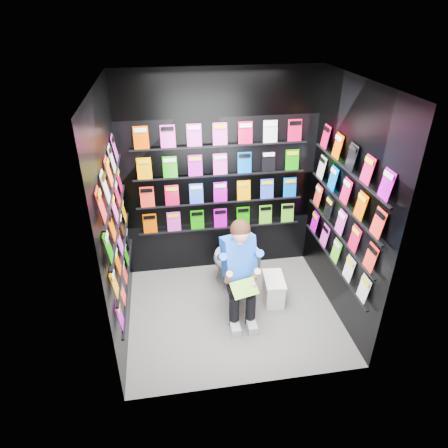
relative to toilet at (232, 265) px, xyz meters
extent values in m
plane|color=#61615E|center=(-0.06, -0.45, -0.37)|extent=(2.40, 2.40, 0.00)
plane|color=white|center=(-0.06, -0.45, 2.23)|extent=(2.40, 2.40, 0.00)
cube|color=black|center=(-0.06, 0.55, 0.93)|extent=(2.40, 0.04, 2.60)
cube|color=black|center=(-0.06, -1.45, 0.93)|extent=(2.40, 0.04, 2.60)
cube|color=black|center=(-1.26, -0.45, 0.93)|extent=(0.04, 2.00, 2.60)
cube|color=black|center=(1.14, -0.45, 0.93)|extent=(0.04, 2.00, 2.60)
imported|color=white|center=(0.00, 0.00, 0.00)|extent=(0.59, 0.83, 0.73)
cube|color=white|center=(0.46, -0.29, -0.22)|extent=(0.25, 0.41, 0.29)
cube|color=white|center=(0.46, -0.29, -0.06)|extent=(0.27, 0.43, 0.03)
cube|color=#2A9652|center=(0.00, -0.73, 0.21)|extent=(0.31, 0.23, 0.12)
camera|label=1|loc=(-0.74, -3.95, 2.86)|focal=32.00mm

